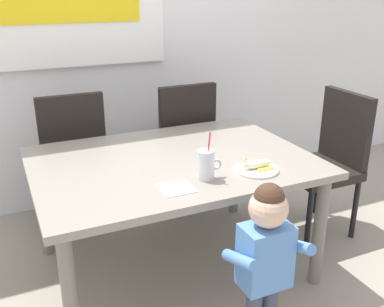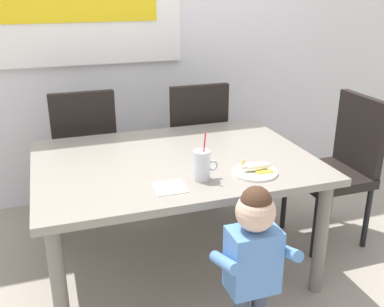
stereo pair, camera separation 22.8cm
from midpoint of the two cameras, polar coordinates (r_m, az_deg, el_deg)
ground_plane at (r=2.79m, az=0.30°, el=-14.22°), size 24.00×24.00×0.00m
back_wall at (r=3.41m, az=-6.53°, el=18.24°), size 6.40×0.17×2.90m
dining_table at (r=2.48m, az=0.33°, el=-2.33°), size 1.51×1.10×0.70m
dining_chair_left at (r=3.14m, az=-11.68°, el=0.72°), size 0.44×0.45×0.96m
dining_chair_right at (r=3.27m, az=2.26°, el=1.99°), size 0.44×0.45×0.96m
dining_chair_far at (r=3.04m, az=20.65°, el=-0.94°), size 0.44×0.44×0.96m
toddler_standing at (r=1.98m, az=11.25°, el=-12.53°), size 0.33×0.24×0.84m
milk_cup at (r=2.17m, az=4.31°, el=-1.79°), size 0.13×0.08×0.25m
snack_plate at (r=2.30m, az=10.95°, el=-2.43°), size 0.23×0.23×0.01m
peeled_banana at (r=2.30m, az=11.18°, el=-1.78°), size 0.17×0.11×0.07m
paper_napkin at (r=2.10m, az=0.25°, el=-4.47°), size 0.15×0.15×0.00m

